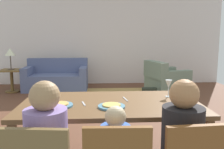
{
  "coord_description": "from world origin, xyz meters",
  "views": [
    {
      "loc": [
        -0.25,
        -3.63,
        1.4
      ],
      "look_at": [
        -0.05,
        -0.13,
        0.85
      ],
      "focal_mm": 38.37,
      "sensor_mm": 36.0,
      "label": 1
    }
  ],
  "objects": [
    {
      "name": "table_lamp",
      "position": [
        -2.48,
        2.53,
        1.01
      ],
      "size": [
        0.26,
        0.26,
        0.54
      ],
      "color": "#493A2F",
      "rests_on": "side_table"
    },
    {
      "name": "area_rug",
      "position": [
        -0.03,
        1.93,
        0.0
      ],
      "size": [
        2.6,
        1.8,
        0.01
      ],
      "primitive_type": "cube",
      "color": "#AA8849",
      "rests_on": "ground_plane"
    },
    {
      "name": "wine_glass",
      "position": [
        0.5,
        -1.15,
        0.89
      ],
      "size": [
        0.07,
        0.07,
        0.19
      ],
      "color": "silver",
      "rests_on": "dining_table"
    },
    {
      "name": "plate_near_child",
      "position": [
        -0.13,
        -1.51,
        0.77
      ],
      "size": [
        0.25,
        0.25,
        0.02
      ],
      "primitive_type": "cylinder",
      "color": "teal",
      "rests_on": "dining_table"
    },
    {
      "name": "handbag",
      "position": [
        0.9,
        1.63,
        0.13
      ],
      "size": [
        0.32,
        0.16,
        0.26
      ],
      "primitive_type": "cube",
      "color": "black",
      "rests_on": "ground_plane"
    },
    {
      "name": "fork",
      "position": [
        -0.4,
        -1.38,
        0.76
      ],
      "size": [
        0.05,
        0.15,
        0.01
      ],
      "primitive_type": "cube",
      "rotation": [
        0.0,
        0.0,
        0.23
      ],
      "color": "silver",
      "rests_on": "dining_table"
    },
    {
      "name": "dining_table",
      "position": [
        -0.13,
        -1.33,
        0.69
      ],
      "size": [
        1.76,
        0.95,
        0.76
      ],
      "color": "brown",
      "rests_on": "ground_plane"
    },
    {
      "name": "couch",
      "position": [
        -1.39,
        2.79,
        0.3
      ],
      "size": [
        1.64,
        0.86,
        0.82
      ],
      "color": "slate",
      "rests_on": "ground_plane"
    },
    {
      "name": "pizza_near_child",
      "position": [
        -0.13,
        -1.51,
        0.78
      ],
      "size": [
        0.17,
        0.17,
        0.01
      ],
      "primitive_type": "cylinder",
      "color": "gold",
      "rests_on": "plate_near_child"
    },
    {
      "name": "pizza_near_man",
      "position": [
        -0.62,
        -1.45,
        0.78
      ],
      "size": [
        0.17,
        0.17,
        0.01
      ],
      "primitive_type": "cylinder",
      "color": "#E39D4D",
      "rests_on": "plate_near_man"
    },
    {
      "name": "armchair",
      "position": [
        1.4,
        2.12,
        0.32
      ],
      "size": [
        1.06,
        1.06,
        0.82
      ],
      "color": "slate",
      "rests_on": "ground_plane"
    },
    {
      "name": "ground_plane",
      "position": [
        0.0,
        0.48,
        -0.01
      ],
      "size": [
        6.88,
        6.15,
        0.02
      ],
      "primitive_type": "cube",
      "color": "brown"
    },
    {
      "name": "side_table",
      "position": [
        -2.48,
        2.53,
        0.38
      ],
      "size": [
        0.56,
        0.56,
        0.58
      ],
      "color": "brown",
      "rests_on": "ground_plane"
    },
    {
      "name": "plate_near_man",
      "position": [
        -0.62,
        -1.45,
        0.77
      ],
      "size": [
        0.25,
        0.25,
        0.02
      ],
      "primitive_type": "cylinder",
      "color": "teal",
      "rests_on": "dining_table"
    },
    {
      "name": "knife",
      "position": [
        0.02,
        -1.23,
        0.76
      ],
      "size": [
        0.04,
        0.17,
        0.01
      ],
      "primitive_type": "cube",
      "rotation": [
        0.0,
        0.0,
        0.15
      ],
      "color": "silver",
      "rests_on": "dining_table"
    },
    {
      "name": "back_wall",
      "position": [
        0.0,
        3.6,
        1.35
      ],
      "size": [
        6.88,
        0.1,
        2.7
      ],
      "primitive_type": "cube",
      "color": "silver",
      "rests_on": "ground_plane"
    }
  ]
}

